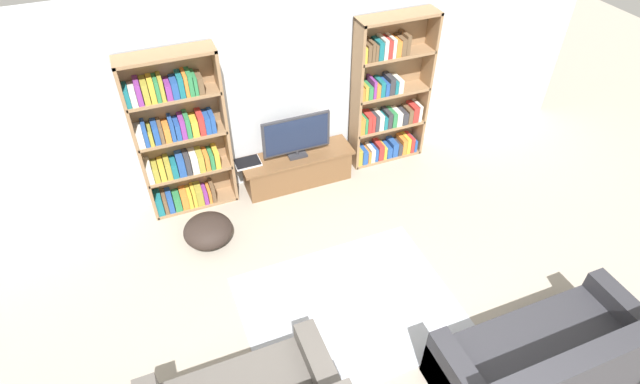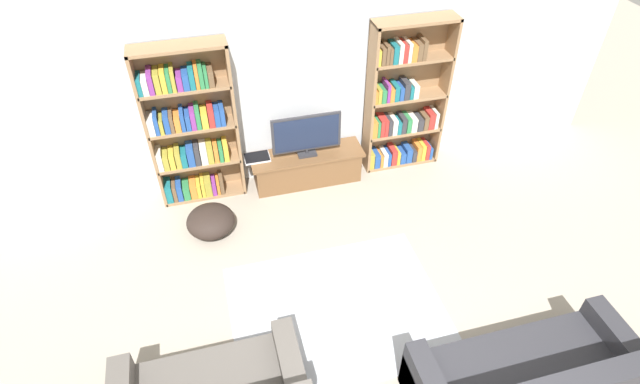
# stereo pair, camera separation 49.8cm
# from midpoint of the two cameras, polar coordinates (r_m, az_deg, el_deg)

# --- Properties ---
(wall_back) EXTENTS (8.80, 0.06, 2.60)m
(wall_back) POSITION_cam_midpoint_polar(r_m,az_deg,el_deg) (6.14, -7.54, 11.73)
(wall_back) COLOR silver
(wall_back) RESTS_ON ground_plane
(bookshelf_left) EXTENTS (1.03, 0.30, 2.04)m
(bookshelf_left) POSITION_cam_midpoint_polar(r_m,az_deg,el_deg) (6.03, -18.10, 5.70)
(bookshelf_left) COLOR #93704C
(bookshelf_left) RESTS_ON ground_plane
(bookshelf_right) EXTENTS (1.03, 0.30, 2.04)m
(bookshelf_right) POSITION_cam_midpoint_polar(r_m,az_deg,el_deg) (6.64, 5.50, 10.55)
(bookshelf_right) COLOR #93704C
(bookshelf_right) RESTS_ON ground_plane
(tv_stand) EXTENTS (1.46, 0.44, 0.44)m
(tv_stand) POSITION_cam_midpoint_polar(r_m,az_deg,el_deg) (6.54, -4.79, 2.63)
(tv_stand) COLOR brown
(tv_stand) RESTS_ON ground_plane
(television) EXTENTS (0.88, 0.16, 0.57)m
(television) POSITION_cam_midpoint_polar(r_m,az_deg,el_deg) (6.22, -5.01, 6.33)
(television) COLOR #2D2D33
(television) RESTS_ON tv_stand
(laptop) EXTENTS (0.32, 0.24, 0.03)m
(laptop) POSITION_cam_midpoint_polar(r_m,az_deg,el_deg) (6.35, -10.53, 3.25)
(laptop) COLOR silver
(laptop) RESTS_ON tv_stand
(area_rug) EXTENTS (2.14, 1.68, 0.02)m
(area_rug) POSITION_cam_midpoint_polar(r_m,az_deg,el_deg) (5.25, 0.63, -13.24)
(area_rug) COLOR #B2B7C1
(area_rug) RESTS_ON ground_plane
(couch_right_sofa) EXTENTS (1.92, 0.86, 0.91)m
(couch_right_sofa) POSITION_cam_midpoint_polar(r_m,az_deg,el_deg) (4.90, 21.92, -17.69)
(couch_right_sofa) COLOR #2D2D33
(couch_right_sofa) RESTS_ON ground_plane
(beanbag_ottoman) EXTENTS (0.56, 0.56, 0.31)m
(beanbag_ottoman) POSITION_cam_midpoint_polar(r_m,az_deg,el_deg) (5.96, -15.02, -4.38)
(beanbag_ottoman) COLOR #2D231E
(beanbag_ottoman) RESTS_ON ground_plane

